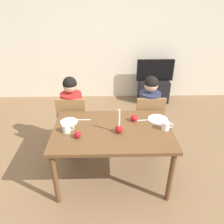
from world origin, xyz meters
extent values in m
plane|color=brown|center=(0.00, 0.00, 0.00)|extent=(7.68, 7.68, 0.00)
cube|color=beige|center=(0.00, 2.60, 1.30)|extent=(6.40, 0.10, 2.60)
cube|color=brown|center=(0.00, 0.00, 0.73)|extent=(1.40, 0.90, 0.04)
cylinder|color=brown|center=(-0.64, -0.39, 0.35)|extent=(0.06, 0.06, 0.71)
cylinder|color=brown|center=(0.64, -0.39, 0.35)|extent=(0.06, 0.06, 0.71)
cylinder|color=brown|center=(-0.64, 0.39, 0.35)|extent=(0.06, 0.06, 0.71)
cylinder|color=brown|center=(0.64, 0.39, 0.35)|extent=(0.06, 0.06, 0.71)
cube|color=olive|center=(-0.56, 0.69, 0.43)|extent=(0.40, 0.40, 0.04)
cube|color=olive|center=(-0.56, 0.51, 0.68)|extent=(0.40, 0.04, 0.45)
cylinder|color=olive|center=(-0.39, 0.86, 0.21)|extent=(0.04, 0.04, 0.41)
cylinder|color=olive|center=(-0.73, 0.86, 0.21)|extent=(0.04, 0.04, 0.41)
cylinder|color=olive|center=(-0.39, 0.52, 0.21)|extent=(0.04, 0.04, 0.41)
cylinder|color=olive|center=(-0.73, 0.52, 0.21)|extent=(0.04, 0.04, 0.41)
cube|color=olive|center=(0.55, 0.69, 0.43)|extent=(0.40, 0.40, 0.04)
cube|color=olive|center=(0.55, 0.51, 0.68)|extent=(0.40, 0.04, 0.45)
cylinder|color=olive|center=(0.72, 0.86, 0.21)|extent=(0.04, 0.04, 0.41)
cylinder|color=olive|center=(0.38, 0.86, 0.21)|extent=(0.04, 0.04, 0.41)
cylinder|color=olive|center=(0.72, 0.52, 0.21)|extent=(0.04, 0.04, 0.41)
cylinder|color=olive|center=(0.38, 0.52, 0.21)|extent=(0.04, 0.04, 0.41)
cube|color=#33384C|center=(-0.56, 0.64, 0.23)|extent=(0.28, 0.28, 0.45)
cylinder|color=#AD2323|center=(-0.56, 0.64, 0.69)|extent=(0.30, 0.30, 0.48)
sphere|color=tan|center=(-0.56, 0.64, 1.04)|extent=(0.19, 0.19, 0.19)
sphere|color=black|center=(-0.56, 0.64, 1.07)|extent=(0.19, 0.19, 0.19)
cube|color=#33384C|center=(0.55, 0.64, 0.23)|extent=(0.28, 0.28, 0.45)
cylinder|color=#282D47|center=(0.55, 0.64, 0.69)|extent=(0.30, 0.30, 0.48)
sphere|color=tan|center=(0.55, 0.64, 1.04)|extent=(0.19, 0.19, 0.19)
sphere|color=black|center=(0.55, 0.64, 1.07)|extent=(0.19, 0.19, 0.19)
cube|color=black|center=(0.97, 2.30, 0.24)|extent=(0.64, 0.40, 0.48)
cube|color=black|center=(0.97, 2.30, 0.71)|extent=(0.79, 0.04, 0.46)
cube|color=black|center=(0.97, 2.30, 0.71)|extent=(0.76, 0.05, 0.46)
sphere|color=red|center=(0.07, -0.07, 0.80)|extent=(0.09, 0.09, 0.09)
cylinder|color=#EFE5C6|center=(0.07, -0.07, 0.95)|extent=(0.02, 0.02, 0.21)
cylinder|color=white|center=(-0.54, 0.17, 0.76)|extent=(0.21, 0.21, 0.01)
cylinder|color=white|center=(0.58, 0.20, 0.76)|extent=(0.25, 0.25, 0.01)
cylinder|color=white|center=(-0.53, -0.05, 0.80)|extent=(0.09, 0.09, 0.10)
torus|color=white|center=(-0.47, -0.05, 0.80)|extent=(0.07, 0.01, 0.07)
cylinder|color=white|center=(0.62, -0.02, 0.80)|extent=(0.09, 0.09, 0.10)
torus|color=white|center=(0.68, -0.02, 0.80)|extent=(0.07, 0.01, 0.07)
cube|color=silver|center=(-0.36, 0.22, 0.75)|extent=(0.18, 0.02, 0.01)
cube|color=silver|center=(0.40, 0.19, 0.75)|extent=(0.18, 0.03, 0.01)
sphere|color=#B1111B|center=(-0.39, -0.16, 0.79)|extent=(0.08, 0.08, 0.08)
sphere|color=red|center=(0.27, 0.18, 0.79)|extent=(0.08, 0.08, 0.08)
camera|label=1|loc=(-0.06, -2.12, 2.16)|focal=34.53mm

